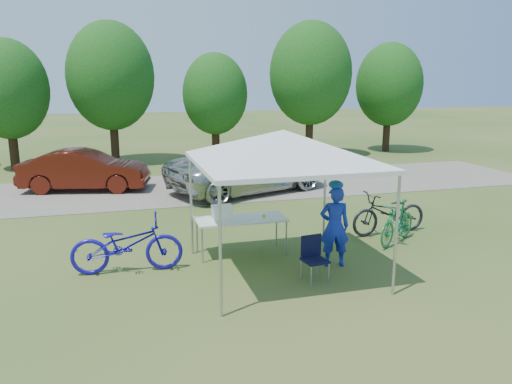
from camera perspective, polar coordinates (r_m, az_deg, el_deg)
ground at (r=9.72m, az=2.98°, el=-9.11°), size 100.00×100.00×0.00m
gravel_strip at (r=17.18m, az=-5.54°, el=0.54°), size 24.00×5.00×0.02m
canopy at (r=9.08m, az=3.17°, el=6.62°), size 4.53×4.53×3.00m
treeline at (r=22.75m, az=-9.26°, el=12.34°), size 24.89×4.28×6.30m
folding_table at (r=10.48m, az=-1.71°, el=-3.25°), size 1.88×0.79×0.77m
folding_chair at (r=9.29m, az=6.55°, el=-7.07°), size 0.47×0.49×0.82m
cooler at (r=10.34m, az=-3.89°, el=-2.36°), size 0.42×0.28×0.30m
ice_cream_cup at (r=10.54m, az=0.91°, el=-2.76°), size 0.07×0.07×0.05m
cyclist at (r=9.90m, az=8.96°, el=-3.92°), size 0.66×0.51×1.61m
bike_blue at (r=9.85m, az=-14.53°, el=-5.83°), size 2.13×0.85×1.10m
bike_green at (r=11.67m, az=15.86°, el=-3.36°), size 1.57×1.27×0.96m
bike_dark at (r=12.28m, az=15.01°, el=-2.32°), size 2.03×0.87×1.04m
minivan at (r=16.40m, az=-0.88°, el=2.74°), size 5.96×4.23×1.51m
sedan at (r=17.44m, az=-18.97°, el=2.39°), size 4.31×2.26×1.35m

